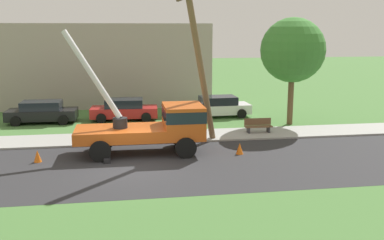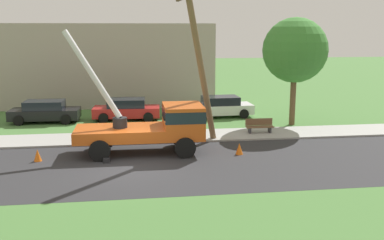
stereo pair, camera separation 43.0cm
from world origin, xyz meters
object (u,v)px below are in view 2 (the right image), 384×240
Objects in this scene: park_bench at (259,126)px; roadside_tree_near at (295,50)px; parked_sedan_black at (45,111)px; parked_sedan_white at (220,107)px; traffic_cone_behind at (38,155)px; parked_sedan_red at (127,109)px; traffic_cone_ahead at (239,149)px; leaning_utility_pole at (200,60)px; utility_truck at (157,124)px.

roadside_tree_near reaches higher than park_bench.
parked_sedan_black is 11.72m from parked_sedan_white.
parked_sedan_red reaches higher than traffic_cone_behind.
parked_sedan_black is (-10.79, 9.13, 0.43)m from traffic_cone_ahead.
parked_sedan_black is at bearing 139.76° from traffic_cone_ahead.
park_bench is at bearing 61.45° from traffic_cone_ahead.
parked_sedan_red reaches higher than traffic_cone_ahead.
leaning_utility_pole reaches higher than park_bench.
leaning_utility_pole reaches higher than traffic_cone_behind.
parked_sedan_white is at bearing 41.57° from traffic_cone_behind.
leaning_utility_pole is 9.10m from traffic_cone_behind.
utility_truck is at bearing -50.05° from parked_sedan_black.
leaning_utility_pole is at bearing 26.09° from utility_truck.
parked_sedan_red is at bearing 100.73° from utility_truck.
traffic_cone_behind is 16.29m from roadside_tree_near.
roadside_tree_near is at bearing 30.69° from utility_truck.
parked_sedan_red is (-3.86, 7.17, -3.75)m from leaning_utility_pole.
leaning_utility_pole reaches higher than parked_sedan_red.
parked_sedan_black is at bearing -178.85° from parked_sedan_red.
traffic_cone_ahead is 0.08× the size of roadside_tree_near.
parked_sedan_white is (10.43, 9.25, 0.43)m from traffic_cone_behind.
traffic_cone_ahead is at bearing -118.55° from park_bench.
parked_sedan_black is 16.50m from roadside_tree_near.
utility_truck is at bearing -153.72° from park_bench.
leaning_utility_pole is at bearing 13.80° from traffic_cone_behind.
roadside_tree_near is (4.95, 6.23, 4.41)m from traffic_cone_ahead.
park_bench is 0.24× the size of roadside_tree_near.
traffic_cone_ahead is 9.51m from traffic_cone_behind.
parked_sedan_white is (6.44, 0.16, 0.00)m from parked_sedan_red.
traffic_cone_ahead is at bearing -59.19° from parked_sedan_red.
roadside_tree_near is at bearing -38.21° from parked_sedan_white.
park_bench is at bearing -34.53° from parked_sedan_red.
traffic_cone_behind is 13.95m from parked_sedan_white.
utility_truck is 0.78× the size of leaning_utility_pole.
parked_sedan_red is at bearing 120.81° from traffic_cone_ahead.
roadside_tree_near is at bearing 39.04° from park_bench.
traffic_cone_ahead is at bearing -95.63° from parked_sedan_white.
traffic_cone_ahead is (1.65, -2.07, -4.18)m from leaning_utility_pole.
roadside_tree_near is (6.60, 4.16, 0.23)m from leaning_utility_pole.
traffic_cone_behind is at bearing -138.43° from parked_sedan_white.
parked_sedan_white is (4.87, 8.44, -0.70)m from utility_truck.
traffic_cone_ahead is 9.10m from roadside_tree_near.
park_bench is 5.55m from roadside_tree_near.
park_bench is (6.10, 3.01, -0.95)m from utility_truck.
utility_truck is 10.85m from roadside_tree_near.
parked_sedan_white is at bearing 60.04° from utility_truck.
utility_truck is 1.51× the size of parked_sedan_red.
parked_sedan_black and parked_sedan_white have the same top height.
parked_sedan_red is at bearing 118.28° from leaning_utility_pole.
parked_sedan_black is at bearing 129.95° from utility_truck.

